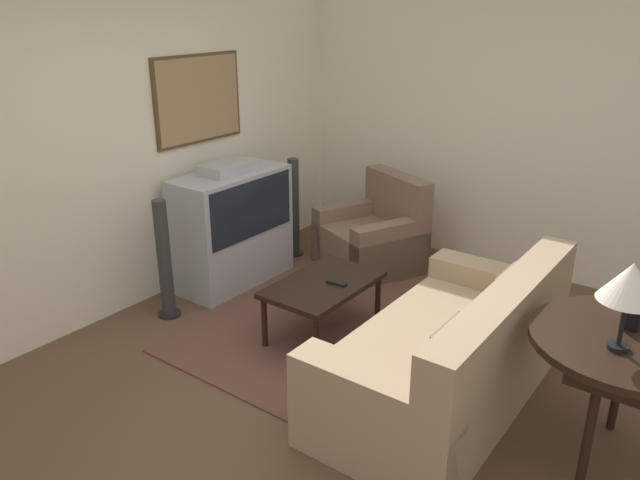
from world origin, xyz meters
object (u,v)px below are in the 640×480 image
Objects in this scene: table_lamp at (630,283)px; speaker_tower_left at (165,263)px; couch at (451,357)px; mantel_clock at (633,312)px; tv at (233,227)px; speaker_tower_right at (294,210)px; armchair at (373,238)px; coffee_table at (323,288)px; console_table at (628,351)px.

speaker_tower_left is (-0.14, 3.31, -0.70)m from table_lamp.
table_lamp is 0.47× the size of speaker_tower_left.
couch is 1.12m from mantel_clock.
tv reaches higher than speaker_tower_right.
speaker_tower_right is at bearing -119.79° from couch.
speaker_tower_left is (-1.86, 0.81, 0.18)m from armchair.
coffee_table is 1.67m from speaker_tower_right.
console_table is (-0.54, -3.38, 0.20)m from tv.
couch is 1.79× the size of armchair.
coffee_table is at bearing -50.27° from armchair.
speaker_tower_left reaches higher than console_table.
coffee_table is 0.91× the size of console_table.
couch is 2.13× the size of coffee_table.
speaker_tower_right is at bearing -2.74° from tv.
tv is at bearing 80.97° from console_table.
armchair is 2.34× the size of table_lamp.
mantel_clock is at bearing -91.93° from coffee_table.
speaker_tower_left is at bearing -82.75° from couch.
console_table is 1.01× the size of speaker_tower_right.
speaker_tower_right is (1.33, 2.36, 0.16)m from couch.
couch is 1.17m from coffee_table.
tv is 1.22× the size of coffee_table.
coffee_table is at bearing 84.21° from console_table.
table_lamp reaches higher than couch.
speaker_tower_right is (1.21, 3.31, -0.42)m from mantel_clock.
coffee_table is at bearing 88.07° from mantel_clock.
armchair is 6.54× the size of mantel_clock.
tv reaches higher than couch.
table_lamp is at bearing -101.53° from tv.
tv is 1.12× the size of speaker_tower_right.
mantel_clock is 3.55m from speaker_tower_right.
couch is at bearing -119.42° from speaker_tower_right.
coffee_table is (-0.32, -1.25, -0.13)m from tv.
tv is 3.39m from mantel_clock.
speaker_tower_left reaches higher than armchair.
mantel_clock reaches higher than armchair.
speaker_tower_left is at bearing 112.51° from coffee_table.
tv is 3.43m from console_table.
table_lamp is at bearing 179.80° from mantel_clock.
console_table is 3.37m from speaker_tower_left.
tv is 0.83m from speaker_tower_left.
speaker_tower_left is 1.00× the size of speaker_tower_right.
armchair is 0.86m from speaker_tower_right.
speaker_tower_right is at bearing 46.60° from coffee_table.
speaker_tower_right is (-0.22, 0.81, 0.18)m from armchair.
tv is at bearing -102.32° from couch.
table_lamp reaches higher than armchair.
speaker_tower_left reaches higher than couch.
coffee_table is 5.48× the size of mantel_clock.
table_lamp is at bearing -11.23° from armchair.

